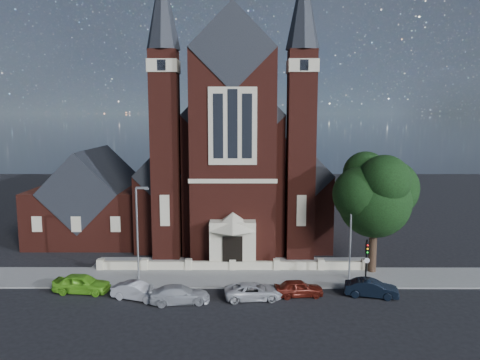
# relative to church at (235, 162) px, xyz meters

# --- Properties ---
(ground) EXTENTS (120.00, 120.00, 0.00)m
(ground) POSITION_rel_church_xyz_m (0.00, -7.94, -8.19)
(ground) COLOR black
(ground) RESTS_ON ground
(pavement_strip) EXTENTS (60.00, 5.00, 0.12)m
(pavement_strip) POSITION_rel_church_xyz_m (0.00, -18.44, -8.19)
(pavement_strip) COLOR slate
(pavement_strip) RESTS_ON ground
(forecourt_paving) EXTENTS (26.00, 3.00, 0.14)m
(forecourt_paving) POSITION_rel_church_xyz_m (0.00, -14.44, -8.19)
(forecourt_paving) COLOR slate
(forecourt_paving) RESTS_ON ground
(forecourt_wall) EXTENTS (24.00, 0.40, 0.90)m
(forecourt_wall) POSITION_rel_church_xyz_m (0.00, -16.44, -8.19)
(forecourt_wall) COLOR beige
(forecourt_wall) RESTS_ON ground
(church) EXTENTS (20.01, 34.90, 29.20)m
(church) POSITION_rel_church_xyz_m (0.00, 0.00, 0.00)
(church) COLOR #4C1C14
(church) RESTS_ON ground
(parish_hall) EXTENTS (12.00, 12.20, 10.24)m
(parish_hall) POSITION_rel_church_xyz_m (-16.00, -4.94, -4.17)
(parish_hall) COLOR #4C1C14
(parish_hall) RESTS_ON ground
(street_tree) EXTENTS (6.40, 6.60, 10.70)m
(street_tree) POSITION_rel_church_xyz_m (12.60, -17.23, -1.23)
(street_tree) COLOR black
(street_tree) RESTS_ON ground
(street_lamp_left) EXTENTS (1.16, 0.22, 8.09)m
(street_lamp_left) POSITION_rel_church_xyz_m (-7.91, -18.94, -3.59)
(street_lamp_left) COLOR gray
(street_lamp_left) RESTS_ON ground
(street_lamp_right) EXTENTS (1.16, 0.22, 8.09)m
(street_lamp_right) POSITION_rel_church_xyz_m (10.09, -18.94, -3.59)
(street_lamp_right) COLOR gray
(street_lamp_right) RESTS_ON ground
(traffic_signal) EXTENTS (0.28, 0.42, 4.00)m
(traffic_signal) POSITION_rel_church_xyz_m (11.00, -20.52, -5.60)
(traffic_signal) COLOR black
(traffic_signal) RESTS_ON ground
(car_lime_van) EXTENTS (4.62, 2.23, 1.52)m
(car_lime_van) POSITION_rel_church_xyz_m (-11.89, -21.78, -7.42)
(car_lime_van) COLOR #68BB25
(car_lime_van) RESTS_ON ground
(car_silver_a) EXTENTS (4.20, 2.52, 1.31)m
(car_silver_a) POSITION_rel_church_xyz_m (-7.19, -23.12, -7.53)
(car_silver_a) COLOR #B7B9C0
(car_silver_a) RESTS_ON ground
(car_silver_b) EXTENTS (4.76, 2.42, 1.32)m
(car_silver_b) POSITION_rel_church_xyz_m (-3.87, -23.78, -7.52)
(car_silver_b) COLOR #A5A8AD
(car_silver_b) RESTS_ON ground
(car_white_suv) EXTENTS (4.65, 2.49, 1.24)m
(car_white_suv) POSITION_rel_church_xyz_m (1.72, -23.04, -7.56)
(car_white_suv) COLOR silver
(car_white_suv) RESTS_ON ground
(car_dark_red) EXTENTS (3.97, 1.93, 1.31)m
(car_dark_red) POSITION_rel_church_xyz_m (5.25, -22.47, -7.53)
(car_dark_red) COLOR #59170F
(car_dark_red) RESTS_ON ground
(car_navy) EXTENTS (4.30, 2.29, 1.35)m
(car_navy) POSITION_rel_church_xyz_m (10.91, -22.54, -7.51)
(car_navy) COLOR black
(car_navy) RESTS_ON ground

